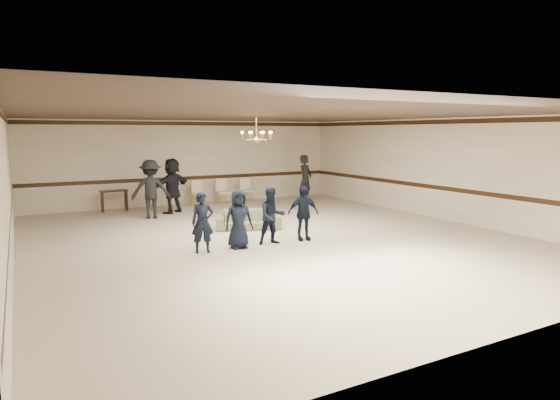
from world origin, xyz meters
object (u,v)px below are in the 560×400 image
(chandelier, at_px, (256,128))
(console_table, at_px, (114,201))
(adult_mid, at_px, (172,186))
(banquet_chair_left, at_px, (198,194))
(boy_d, at_px, (303,213))
(adult_left, at_px, (151,189))
(banquet_chair_mid, at_px, (223,192))
(boy_a, at_px, (203,223))
(boy_c, at_px, (272,216))
(settee, at_px, (248,219))
(boy_b, at_px, (239,219))
(adult_right, at_px, (305,180))
(banquet_chair_right, at_px, (247,190))

(chandelier, relative_size, console_table, 1.04)
(adult_mid, height_order, banquet_chair_left, adult_mid)
(boy_d, height_order, adult_mid, adult_mid)
(adult_left, height_order, adult_mid, same)
(banquet_chair_mid, relative_size, console_table, 1.06)
(boy_a, bearing_deg, console_table, 108.02)
(banquet_chair_mid, height_order, console_table, banquet_chair_mid)
(boy_c, relative_size, banquet_chair_left, 1.48)
(settee, bearing_deg, console_table, 140.79)
(boy_b, bearing_deg, adult_left, 105.04)
(adult_right, bearing_deg, chandelier, -165.67)
(adult_mid, xyz_separation_m, banquet_chair_mid, (2.29, 1.05, -0.47))
(adult_left, xyz_separation_m, banquet_chair_mid, (3.19, 1.75, -0.47))
(boy_b, distance_m, banquet_chair_right, 7.57)
(adult_mid, distance_m, banquet_chair_left, 1.72)
(adult_mid, height_order, console_table, adult_mid)
(settee, relative_size, banquet_chair_left, 1.95)
(boy_d, bearing_deg, settee, 117.74)
(boy_b, height_order, adult_mid, adult_mid)
(boy_c, relative_size, settee, 0.76)
(chandelier, distance_m, banquet_chair_mid, 5.85)
(boy_b, xyz_separation_m, banquet_chair_mid, (2.34, 6.79, -0.23))
(boy_c, height_order, adult_left, adult_left)
(banquet_chair_mid, bearing_deg, banquet_chair_right, 4.59)
(chandelier, relative_size, adult_left, 0.50)
(chandelier, bearing_deg, adult_right, 43.99)
(chandelier, height_order, banquet_chair_right, chandelier)
(boy_b, height_order, console_table, boy_b)
(console_table, bearing_deg, banquet_chair_mid, -8.13)
(settee, relative_size, console_table, 2.06)
(boy_c, xyz_separation_m, console_table, (-2.56, 6.99, -0.32))
(boy_c, bearing_deg, boy_b, -170.89)
(boy_a, relative_size, adult_left, 0.75)
(adult_right, bearing_deg, banquet_chair_left, 129.52)
(boy_a, relative_size, boy_c, 1.00)
(adult_right, bearing_deg, boy_a, -168.22)
(adult_mid, bearing_deg, banquet_chair_left, -170.28)
(adult_mid, bearing_deg, settee, 77.33)
(chandelier, height_order, boy_c, chandelier)
(banquet_chair_mid, bearing_deg, adult_mid, -150.73)
(boy_a, height_order, banquet_chair_left, boy_a)
(boy_a, relative_size, banquet_chair_mid, 1.48)
(chandelier, distance_m, boy_b, 2.96)
(chandelier, bearing_deg, banquet_chair_left, 89.00)
(banquet_chair_left, relative_size, banquet_chair_mid, 1.00)
(adult_right, bearing_deg, boy_d, -151.76)
(chandelier, height_order, adult_mid, chandelier)
(adult_right, xyz_separation_m, banquet_chair_mid, (-2.81, 1.45, -0.47))
(adult_mid, bearing_deg, boy_a, 51.06)
(chandelier, relative_size, adult_mid, 0.50)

